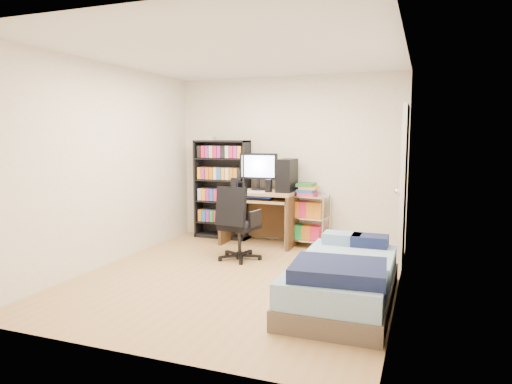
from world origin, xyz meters
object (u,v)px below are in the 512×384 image
at_px(office_chair, 238,236).
at_px(bed, 343,279).
at_px(media_shelf, 222,188).
at_px(computer_desk, 267,196).

xyz_separation_m(office_chair, bed, (1.56, -1.09, -0.08)).
distance_m(media_shelf, office_chair, 1.44).
bearing_deg(office_chair, computer_desk, 95.60).
xyz_separation_m(computer_desk, office_chair, (-0.07, -0.97, -0.42)).
distance_m(media_shelf, computer_desk, 0.84).
relative_size(media_shelf, computer_desk, 1.19).
relative_size(computer_desk, bed, 0.73).
bearing_deg(office_chair, media_shelf, 133.02).
relative_size(media_shelf, bed, 0.87).
bearing_deg(bed, media_shelf, 135.94).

